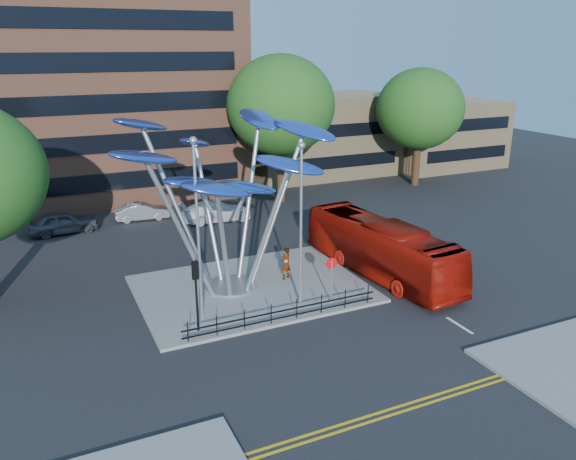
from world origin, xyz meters
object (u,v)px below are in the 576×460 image
street_lamp_right (301,211)px  parked_car_mid (142,211)px  street_lamp_left (197,216)px  tree_right (281,105)px  tree_far (420,109)px  no_entry_sign_island (331,272)px  parked_car_right (216,211)px  pedestrian (286,263)px  traffic_light_island (196,281)px  leaf_sculpture (224,165)px  red_bus (381,248)px  parked_car_left (63,222)px

street_lamp_right → parked_car_mid: street_lamp_right is taller
street_lamp_left → street_lamp_right: street_lamp_left is taller
tree_right → street_lamp_right: tree_right is taller
tree_far → no_entry_sign_island: bearing=-135.7°
street_lamp_right → parked_car_right: (0.72, 15.89, -4.33)m
parked_car_mid → parked_car_right: parked_car_right is taller
pedestrian → traffic_light_island: bearing=8.5°
traffic_light_island → parked_car_mid: bearing=86.4°
leaf_sculpture → pedestrian: (3.28, -0.37, -5.80)m
street_lamp_left → parked_car_mid: size_ratio=2.20×
leaf_sculpture → red_bus: (8.67, -1.72, -5.27)m
tree_far → no_entry_sign_island: size_ratio=4.41×
parked_car_mid → tree_far: bearing=-84.5°
tree_right → leaf_sculpture: 18.37m
tree_right → parked_car_mid: (-11.82, -0.46, -7.38)m
traffic_light_island → no_entry_sign_island: bearing=0.1°
tree_far → street_lamp_right: 28.76m
parked_car_right → traffic_light_island: bearing=161.5°
leaf_sculpture → street_lamp_left: (-2.43, -3.18, -1.52)m
parked_car_mid → parked_car_right: (5.04, -2.65, 0.10)m
street_lamp_right → no_entry_sign_island: bearing=-17.9°
pedestrian → no_entry_sign_island: bearing=78.7°
street_lamp_left → street_lamp_right: size_ratio=1.06×
pedestrian → street_lamp_right: bearing=54.8°
tree_right → tree_far: size_ratio=1.12×
leaf_sculpture → traffic_light_island: leaf_sculpture is taller
street_lamp_left → parked_car_left: bearing=106.3°
tree_right → traffic_light_island: (-13.00, -19.50, -5.42)m
tree_far → street_lamp_right: tree_far is taller
street_lamp_right → no_entry_sign_island: 3.64m
tree_right → no_entry_sign_island: bearing=-107.1°
street_lamp_right → traffic_light_island: 6.05m
traffic_light_island → street_lamp_left: bearing=63.4°
red_bus → parked_car_mid: 19.60m
street_lamp_left → red_bus: street_lamp_left is taller
parked_car_mid → street_lamp_right: bearing=-162.4°
leaf_sculpture → parked_car_mid: (-1.75, 14.86, -6.21)m
tree_far → no_entry_sign_island: tree_far is taller
pedestrian → parked_car_mid: size_ratio=0.46×
traffic_light_island → tree_far: bearing=35.8°
street_lamp_right → parked_car_left: size_ratio=1.75×
tree_right → traffic_light_island: bearing=-123.7°
tree_far → leaf_sculpture: size_ratio=0.85×
tree_right → parked_car_mid: bearing=-177.8°
tree_right → leaf_sculpture: tree_right is taller
street_lamp_right → parked_car_left: (-10.02, 17.69, -4.29)m
leaf_sculpture → traffic_light_island: 6.65m
tree_far → pedestrian: bearing=-143.0°
tree_far → pedestrian: (-20.79, -15.69, -6.04)m
tree_right → parked_car_mid: tree_right is taller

